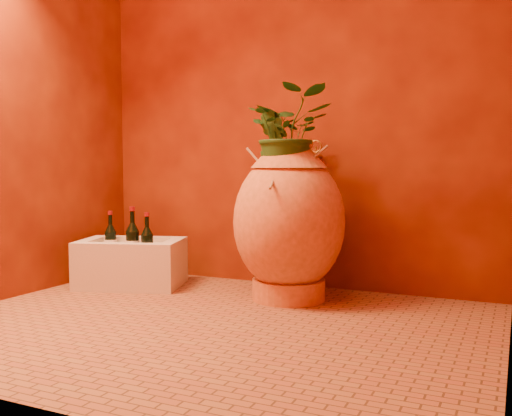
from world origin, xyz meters
The scene contains 11 objects.
floor centered at (0.00, 0.00, 0.00)m, with size 2.50×2.50×0.00m, color brown.
wall_back centered at (0.00, 1.00, 1.25)m, with size 2.50×0.02×2.50m, color #4E1104.
wall_left centered at (-1.25, 0.00, 1.25)m, with size 0.02×2.00×2.50m, color #4E1104.
amphora centered at (0.15, 0.62, 0.43)m, with size 0.70×0.70×0.86m.
stone_basin centered at (-0.85, 0.55, 0.13)m, with size 0.70×0.59×0.28m.
wine_bottle_a centered at (-0.78, 0.49, 0.27)m, with size 0.08×0.08×0.33m.
wine_bottle_b centered at (-0.69, 0.50, 0.26)m, with size 0.07×0.07×0.30m.
wine_bottle_c centered at (-1.01, 0.56, 0.26)m, with size 0.07×0.07×0.29m.
wall_tap centered at (0.19, 0.91, 0.79)m, with size 0.08×0.16×0.18m.
plant_main centered at (0.15, 0.61, 0.90)m, with size 0.44×0.38×0.48m, color #1B4318.
plant_side centered at (0.09, 0.57, 0.82)m, with size 0.21×0.17×0.37m, color #1B4318.
Camera 1 is at (1.27, -2.22, 0.71)m, focal length 40.00 mm.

